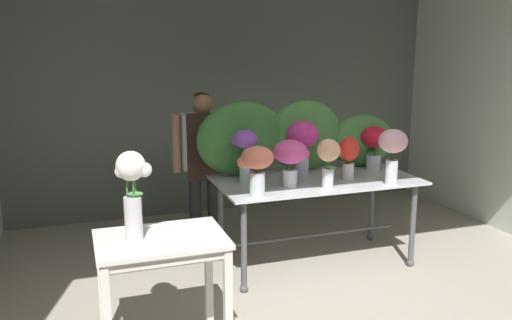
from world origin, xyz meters
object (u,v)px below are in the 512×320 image
Objects in this scene: vase_violet_tulips at (245,149)px; vase_white_roses_tall at (132,189)px; vase_scarlet_peonies at (348,155)px; vase_peach_carnations at (329,157)px; vase_blush_stock at (392,148)px; vase_magenta_snapdragons at (303,140)px; display_table_glass at (316,192)px; vase_coral_anemones at (257,165)px; vase_fuchsia_hydrangea at (290,156)px; florist at (204,153)px; side_table_white at (161,253)px; vase_crimson_ranunculus at (374,141)px.

vase_violet_tulips is 1.53m from vase_white_roses_tall.
vase_white_roses_tall is (-1.94, -0.90, 0.10)m from vase_scarlet_peonies.
vase_peach_carnations is 0.75× the size of vase_white_roses_tall.
vase_magenta_snapdragons is at bearing 138.74° from vase_blush_stock.
display_table_glass is 0.48m from vase_magenta_snapdragons.
vase_coral_anemones is at bearing -153.78° from display_table_glass.
florist is at bearing 119.58° from vase_fuchsia_hydrangea.
vase_peach_carnations is (-0.29, -0.19, 0.04)m from vase_scarlet_peonies.
vase_white_roses_tall is at bearing -144.32° from vase_magenta_snapdragons.
vase_blush_stock is at bearing -5.56° from vase_peach_carnations.
vase_violet_tulips is (0.90, 1.10, 0.40)m from side_table_white.
vase_crimson_ranunculus is at bearing 32.86° from vase_peach_carnations.
vase_violet_tulips is at bearing 146.57° from vase_peach_carnations.
vase_violet_tulips is 1.30m from vase_crimson_ranunculus.
vase_white_roses_tall is at bearing -148.42° from vase_fuchsia_hydrangea.
vase_blush_stock is 2.32m from vase_white_roses_tall.
vase_coral_anemones is (0.16, -1.09, 0.11)m from florist.
display_table_glass is 0.44m from vase_scarlet_peonies.
display_table_glass is 4.30× the size of vase_peach_carnations.
vase_violet_tulips is (-0.88, 0.20, 0.07)m from vase_scarlet_peonies.
vase_violet_tulips is at bearing 45.96° from vase_white_roses_tall.
vase_peach_carnations reaches higher than vase_coral_anemones.
vase_crimson_ranunculus is at bearing 27.74° from side_table_white.
vase_crimson_ranunculus is 0.84m from vase_peach_carnations.
vase_magenta_snapdragons is (-0.59, 0.52, 0.01)m from vase_blush_stock.
vase_scarlet_peonies is at bearing -38.43° from florist.
vase_fuchsia_hydrangea is 1.04m from vase_crimson_ranunculus.
vase_blush_stock is 1.03× the size of vase_violet_tulips.
florist is 2.74× the size of vase_white_roses_tall.
display_table_glass is 3.58× the size of vase_magenta_snapdragons.
vase_blush_stock is at bearing -41.26° from vase_magenta_snapdragons.
vase_scarlet_peonies is 0.81× the size of vase_blush_stock.
side_table_white is at bearing -129.50° from vase_violet_tulips.
vase_magenta_snapdragons is at bearing 7.32° from vase_violet_tulips.
vase_scarlet_peonies reaches higher than side_table_white.
vase_blush_stock is 1.14× the size of vase_peach_carnations.
vase_coral_anemones is at bearing -95.45° from vase_violet_tulips.
vase_scarlet_peonies is at bearing 5.30° from vase_fuchsia_hydrangea.
vase_fuchsia_hydrangea is 0.96× the size of vase_crimson_ranunculus.
vase_magenta_snapdragons reaches higher than display_table_glass.
vase_scarlet_peonies is 0.92× the size of vase_crimson_ranunculus.
vase_magenta_snapdragons reaches higher than vase_peach_carnations.
display_table_glass is 4.45× the size of vase_coral_anemones.
vase_crimson_ranunculus is (1.34, 0.49, 0.02)m from vase_coral_anemones.
vase_coral_anemones is 0.84× the size of vase_blush_stock.
vase_crimson_ranunculus is at bearing 19.91° from vase_coral_anemones.
vase_fuchsia_hydrangea is at bearing -174.70° from vase_scarlet_peonies.
florist is at bearing 140.87° from vase_blush_stock.
vase_peach_carnations reaches higher than vase_fuchsia_hydrangea.
vase_crimson_ranunculus is at bearing 12.97° from display_table_glass.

